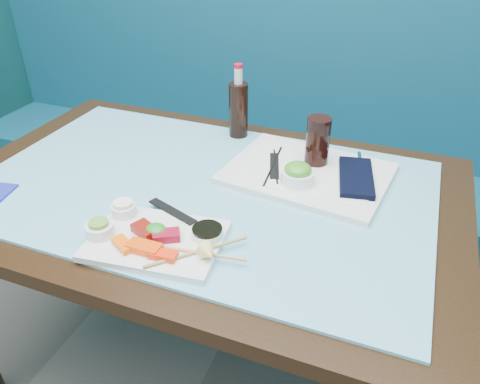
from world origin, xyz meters
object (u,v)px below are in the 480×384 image
(sashimi_plate, at_px, (156,240))
(serving_tray, at_px, (307,173))
(seaweed_bowl, at_px, (297,177))
(cola_bottle_body, at_px, (238,110))
(booth_bench, at_px, (283,168))
(dining_table, at_px, (203,213))
(cola_glass, at_px, (318,141))

(sashimi_plate, height_order, serving_tray, serving_tray)
(seaweed_bowl, bearing_deg, cola_bottle_body, 136.66)
(booth_bench, height_order, sashimi_plate, booth_bench)
(dining_table, distance_m, serving_tray, 0.32)
(booth_bench, height_order, cola_bottle_body, booth_bench)
(dining_table, xyz_separation_m, sashimi_plate, (0.01, -0.26, 0.10))
(booth_bench, xyz_separation_m, cola_bottle_body, (-0.02, -0.50, 0.47))
(cola_glass, height_order, cola_bottle_body, cola_bottle_body)
(dining_table, xyz_separation_m, cola_bottle_body, (-0.02, 0.34, 0.18))
(cola_bottle_body, bearing_deg, dining_table, -86.03)
(sashimi_plate, distance_m, cola_bottle_body, 0.61)
(dining_table, distance_m, sashimi_plate, 0.28)
(sashimi_plate, distance_m, serving_tray, 0.49)
(sashimi_plate, distance_m, seaweed_bowl, 0.42)
(serving_tray, relative_size, cola_bottle_body, 2.50)
(booth_bench, bearing_deg, cola_glass, -66.89)
(seaweed_bowl, bearing_deg, cola_glass, 81.25)
(booth_bench, relative_size, cola_bottle_body, 17.04)
(sashimi_plate, bearing_deg, cola_bottle_body, 86.64)
(sashimi_plate, distance_m, cola_glass, 0.55)
(booth_bench, distance_m, dining_table, 0.89)
(sashimi_plate, height_order, cola_glass, cola_glass)
(serving_tray, bearing_deg, dining_table, -141.18)
(dining_table, bearing_deg, serving_tray, 31.79)
(cola_bottle_body, bearing_deg, booth_bench, 87.30)
(booth_bench, height_order, seaweed_bowl, booth_bench)
(sashimi_plate, xyz_separation_m, seaweed_bowl, (0.23, 0.35, 0.03))
(cola_glass, xyz_separation_m, cola_bottle_body, (-0.29, 0.13, 0.00))
(seaweed_bowl, height_order, cola_bottle_body, cola_bottle_body)
(cola_glass, bearing_deg, dining_table, -141.25)
(serving_tray, height_order, seaweed_bowl, seaweed_bowl)
(serving_tray, relative_size, seaweed_bowl, 4.91)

